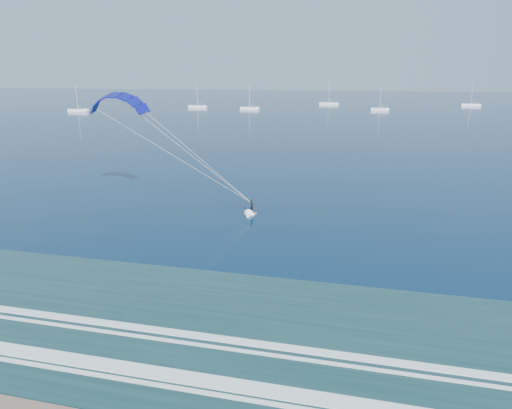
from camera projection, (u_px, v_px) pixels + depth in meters
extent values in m
cube|color=#1E423F|center=(236.00, 356.00, 26.38)|extent=(600.00, 22.00, 0.03)
cube|color=white|center=(223.00, 384.00, 24.04)|extent=(600.00, 1.10, 0.07)
cube|color=white|center=(243.00, 342.00, 27.78)|extent=(600.00, 0.70, 0.07)
cube|color=#C47717|center=(252.00, 213.00, 53.54)|extent=(1.23, 0.40, 0.07)
imported|color=black|center=(252.00, 207.00, 53.32)|extent=(0.53, 0.64, 1.52)
cone|color=white|center=(248.00, 216.00, 52.34)|extent=(1.31, 1.74, 1.10)
cube|color=white|center=(78.00, 110.00, 197.10)|extent=(8.89, 2.40, 1.20)
cylinder|color=silver|center=(77.00, 96.00, 195.44)|extent=(0.18, 0.18, 10.86)
cylinder|color=silver|center=(80.00, 107.00, 196.44)|extent=(2.60, 0.12, 0.12)
cube|color=white|center=(197.00, 107.00, 220.06)|extent=(8.70, 2.40, 1.20)
cylinder|color=silver|center=(197.00, 94.00, 218.41)|extent=(0.18, 0.18, 10.74)
cylinder|color=silver|center=(200.00, 104.00, 219.40)|extent=(2.60, 0.12, 0.12)
cube|color=white|center=(329.00, 104.00, 242.06)|extent=(9.89, 2.40, 1.20)
cylinder|color=silver|center=(329.00, 91.00, 240.25)|extent=(0.18, 0.18, 11.97)
cylinder|color=silver|center=(331.00, 101.00, 241.41)|extent=(2.60, 0.12, 0.12)
cube|color=white|center=(380.00, 109.00, 203.65)|extent=(7.51, 2.40, 1.20)
cylinder|color=silver|center=(380.00, 97.00, 202.19)|extent=(0.18, 0.18, 9.39)
cylinder|color=silver|center=(383.00, 106.00, 202.99)|extent=(2.60, 0.12, 0.12)
cube|color=white|center=(471.00, 105.00, 232.05)|extent=(9.12, 2.40, 1.20)
cylinder|color=silver|center=(472.00, 92.00, 230.34)|extent=(0.18, 0.18, 11.15)
cylinder|color=silver|center=(474.00, 102.00, 231.39)|extent=(2.60, 0.12, 0.12)
cube|color=white|center=(249.00, 108.00, 209.22)|extent=(8.52, 2.40, 1.20)
cylinder|color=silver|center=(249.00, 95.00, 207.61)|extent=(0.18, 0.18, 10.47)
cylinder|color=silver|center=(252.00, 105.00, 208.56)|extent=(2.60, 0.12, 0.12)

